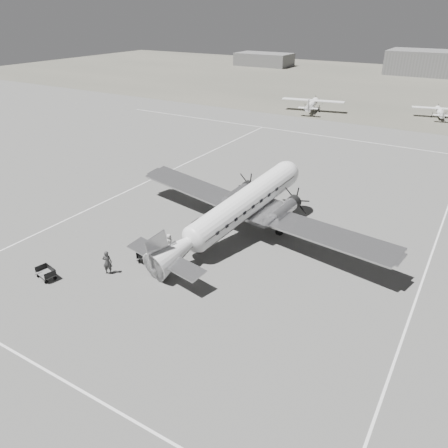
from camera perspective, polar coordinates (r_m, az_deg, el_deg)
The scene contains 15 objects.
ground at distance 32.74m, azimuth 1.84°, elevation -6.23°, with size 260.00×260.00×0.00m, color #62625F.
taxi_line_near at distance 24.34m, azimuth -15.83°, elevation -21.44°, with size 60.00×0.15×0.01m, color silver.
taxi_line_right at distance 29.93m, azimuth 22.77°, elevation -12.17°, with size 0.15×80.00×0.01m, color silver.
taxi_line_left at distance 49.57m, azimuth -10.74°, elevation 5.12°, with size 0.15×60.00×0.01m, color silver.
taxi_line_horizon at distance 67.83m, azimuth 18.96°, elevation 9.97°, with size 90.00×0.15×0.01m, color silver.
grass_infield at distance 121.15m, azimuth 25.44°, elevation 15.69°, with size 260.00×90.00×0.01m, color #5E5A4F.
shed_secondary at distance 155.78m, azimuth 5.24°, elevation 20.62°, with size 18.00×10.00×4.00m, color #5E5E5E.
dc3_airliner at distance 36.14m, azimuth 1.64°, elevation 1.67°, with size 26.52×18.40×5.05m, color #A6A6A8, non-canonical shape.
light_plane_left at distance 86.15m, azimuth 11.42°, elevation 14.97°, with size 11.61×9.42×2.41m, color white, non-canonical shape.
light_plane_right at distance 88.13m, azimuth 26.31°, elevation 12.92°, with size 9.34×7.58×1.94m, color white, non-canonical shape.
baggage_cart_near at distance 34.33m, azimuth -9.93°, elevation -4.07°, with size 1.64×1.16×0.93m, color #5E5E5E, non-canonical shape.
baggage_cart_far at distance 34.23m, azimuth -22.23°, elevation -6.00°, with size 1.52×1.07×0.86m, color #5E5E5E, non-canonical shape.
ground_crew at distance 33.15m, azimuth -14.99°, elevation -4.86°, with size 0.69×0.45×1.88m, color #2E2E2E.
ramp_agent at distance 34.92m, azimuth -8.03°, elevation -2.53°, with size 0.87×0.68×1.79m, color silver.
passenger at distance 35.38m, azimuth -7.17°, elevation -2.39°, with size 0.71×0.46×1.45m, color #B4B4B1.
Camera 1 is at (13.32, -24.11, 17.69)m, focal length 35.00 mm.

